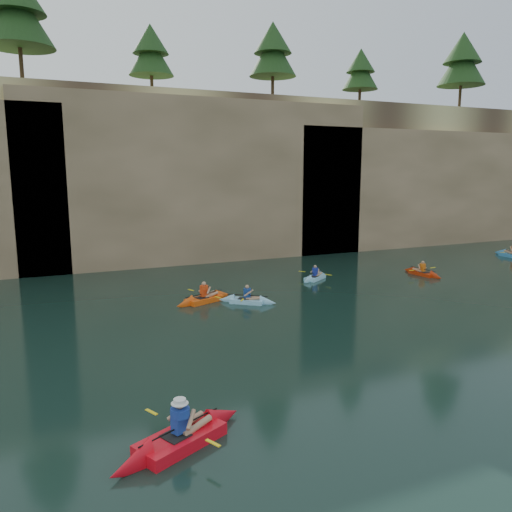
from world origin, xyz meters
name	(u,v)px	position (x,y,z in m)	size (l,w,h in m)	color
ground	(388,398)	(0.00, 0.00, 0.00)	(160.00, 160.00, 0.00)	black
cliff	(153,174)	(0.00, 30.00, 6.00)	(70.00, 16.00, 12.00)	#C9BB7B
cliff_slab_center	(205,179)	(2.00, 22.60, 5.70)	(24.00, 2.40, 11.40)	tan
cliff_slab_east	(431,186)	(22.00, 22.60, 4.92)	(26.00, 2.40, 9.84)	tan
sea_cave_center	(120,244)	(-4.00, 21.95, 1.60)	(3.50, 1.00, 3.20)	black
sea_cave_east	(310,225)	(10.00, 21.95, 2.25)	(5.00, 1.00, 4.50)	black
cliff_pines	(164,27)	(0.00, 25.00, 15.91)	(56.00, 6.00, 7.83)	black
main_kayaker	(181,438)	(-6.00, -0.04, 0.19)	(3.83, 2.45, 1.43)	red
kayaker_orange	(204,299)	(-1.59, 11.95, 0.15)	(3.35, 2.32, 1.26)	#F6540F
kayaker_ltblue_near	(247,300)	(0.25, 10.93, 0.14)	(2.66, 2.25, 1.11)	#96D8FC
kayaker_red_far	(422,273)	(12.50, 12.60, 0.13)	(2.17, 3.01, 1.09)	red
kayaker_ltblue_mid	(315,277)	(5.89, 14.16, 0.13)	(2.69, 2.07, 1.06)	#93D8F6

